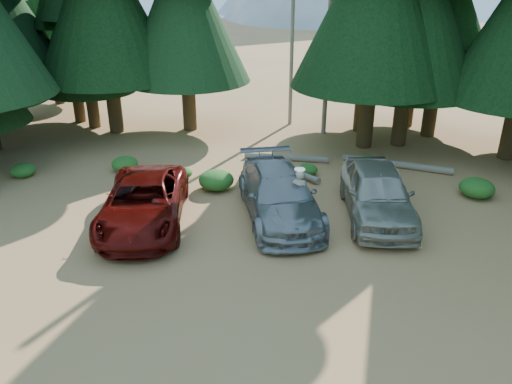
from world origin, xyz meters
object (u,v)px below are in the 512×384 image
(red_pickup, at_px, (144,202))
(silver_minivan_right, at_px, (377,192))
(log_mid, at_px, (288,170))
(silver_minivan_center, at_px, (279,195))
(log_left, at_px, (286,158))
(log_right, at_px, (396,164))
(frisbee_player, at_px, (299,193))

(red_pickup, xyz_separation_m, silver_minivan_right, (7.83, 2.07, 0.12))
(log_mid, bearing_deg, silver_minivan_center, -49.43)
(silver_minivan_center, relative_size, silver_minivan_right, 1.07)
(red_pickup, xyz_separation_m, log_left, (3.96, 7.07, -0.67))
(log_left, bearing_deg, log_right, -0.74)
(silver_minivan_right, height_order, log_right, silver_minivan_right)
(log_left, xyz_separation_m, log_right, (4.92, 0.06, 0.02))
(log_right, bearing_deg, log_mid, -149.42)
(log_left, xyz_separation_m, log_mid, (0.29, -1.48, 0.01))
(log_left, bearing_deg, silver_minivan_right, -53.68)
(red_pickup, height_order, log_mid, red_pickup)
(silver_minivan_center, bearing_deg, log_left, 74.97)
(silver_minivan_right, height_order, log_mid, silver_minivan_right)
(frisbee_player, xyz_separation_m, log_left, (-1.21, 5.96, -0.97))
(log_mid, xyz_separation_m, log_right, (4.62, 1.54, 0.01))
(log_left, height_order, log_mid, log_mid)
(log_right, bearing_deg, frisbee_player, -109.48)
(log_mid, height_order, log_right, log_right)
(log_left, height_order, log_right, log_right)
(silver_minivan_right, xyz_separation_m, frisbee_player, (-2.66, -0.96, 0.18))
(log_left, relative_size, log_mid, 1.10)
(log_mid, bearing_deg, log_right, 56.17)
(red_pickup, height_order, silver_minivan_right, silver_minivan_right)
(frisbee_player, distance_m, log_left, 6.16)
(frisbee_player, bearing_deg, silver_minivan_right, -168.57)
(silver_minivan_right, relative_size, log_left, 1.41)
(log_mid, bearing_deg, log_left, 138.83)
(frisbee_player, bearing_deg, silver_minivan_center, -30.47)
(red_pickup, xyz_separation_m, silver_minivan_center, (4.45, 1.40, 0.04))
(silver_minivan_center, relative_size, log_mid, 1.66)
(red_pickup, bearing_deg, log_right, 24.87)
(log_left, bearing_deg, red_pickup, -120.62)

